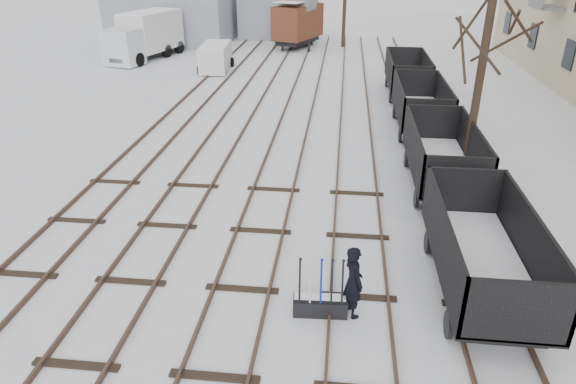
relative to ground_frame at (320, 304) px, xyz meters
name	(u,v)px	position (x,y,z in m)	size (l,w,h in m)	color
ground	(242,290)	(-2.05, 0.72, -0.28)	(120.00, 120.00, 0.00)	white
tracks	(294,122)	(-2.05, 14.40, -0.21)	(13.90, 52.00, 0.16)	black
shed_left	(175,18)	(-15.05, 36.72, 1.76)	(10.00, 8.00, 4.10)	#949AA7
shed_right	(280,12)	(-6.05, 40.72, 1.96)	(7.00, 6.00, 4.50)	#949AA7
ground_frame	(320,304)	(0.00, 0.00, 0.00)	(1.32, 0.48, 1.49)	black
worker	(353,281)	(0.75, 0.10, 0.65)	(0.68, 0.45, 1.87)	black
freight_wagon_a	(481,263)	(3.95, 1.32, 0.59)	(2.23, 5.58, 2.28)	black
freight_wagon_b	(441,164)	(3.95, 7.72, 0.59)	(2.23, 5.58, 2.28)	black
freight_wagon_c	(420,112)	(3.95, 14.12, 0.59)	(2.23, 5.58, 2.28)	black
freight_wagon_d	(407,80)	(3.95, 20.52, 0.59)	(2.23, 5.58, 2.28)	black
box_van_wagon	(298,21)	(-3.78, 34.77, 1.96)	(4.33, 5.67, 3.85)	black
lorry	(145,35)	(-14.90, 28.89, 1.48)	(3.76, 7.88, 3.43)	black
panel_van	(216,57)	(-8.68, 25.57, 0.66)	(2.12, 4.25, 1.82)	silver
crane	(129,10)	(-19.05, 36.45, 2.42)	(2.58, 6.13, 10.27)	#2F3035
tree_near	(478,88)	(5.05, 8.66, 3.17)	(0.30, 0.30, 6.91)	black
tree_far_right	(345,6)	(0.04, 35.81, 3.02)	(0.30, 0.30, 6.60)	black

